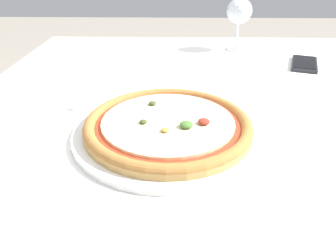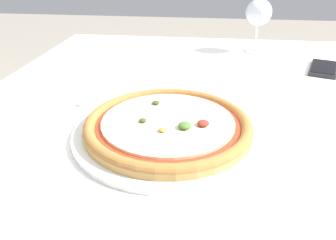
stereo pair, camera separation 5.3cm
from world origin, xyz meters
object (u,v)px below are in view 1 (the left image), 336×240
at_px(fork, 90,94).
at_px(wine_glass_far_left, 239,12).
at_px(pizza_plate, 168,126).
at_px(cell_phone, 304,64).
at_px(dining_table, 213,122).

bearing_deg(fork, wine_glass_far_left, 44.15).
height_order(pizza_plate, cell_phone, pizza_plate).
distance_m(pizza_plate, cell_phone, 0.57).
relative_size(dining_table, wine_glass_far_left, 6.85).
xyz_separation_m(dining_table, cell_phone, (0.28, 0.20, 0.09)).
height_order(pizza_plate, wine_glass_far_left, wine_glass_far_left).
bearing_deg(pizza_plate, wine_glass_far_left, 69.27).
distance_m(fork, cell_phone, 0.63).
xyz_separation_m(fork, cell_phone, (0.58, 0.23, 0.00)).
height_order(fork, wine_glass_far_left, wine_glass_far_left).
relative_size(dining_table, pizza_plate, 3.30).
bearing_deg(fork, pizza_plate, -43.98).
bearing_deg(fork, cell_phone, 21.57).
bearing_deg(wine_glass_far_left, dining_table, -106.68).
bearing_deg(wine_glass_far_left, fork, -135.85).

